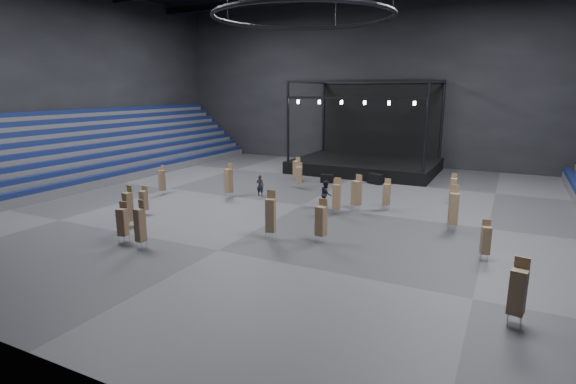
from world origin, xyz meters
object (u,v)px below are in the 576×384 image
at_px(chair_stack_4, 128,206).
at_px(flight_case_left, 327,179).
at_px(chair_stack_11, 356,192).
at_px(chair_stack_8, 518,290).
at_px(chair_stack_3, 299,175).
at_px(chair_stack_13, 337,196).
at_px(chair_stack_6, 321,220).
at_px(chair_stack_12, 453,188).
at_px(chair_stack_5, 140,224).
at_px(crew_member, 326,194).
at_px(chair_stack_7, 297,168).
at_px(man_center, 260,185).
at_px(chair_stack_16, 453,208).
at_px(chair_stack_2, 144,200).
at_px(chair_stack_10, 162,180).
at_px(flight_case_right, 377,179).
at_px(chair_stack_15, 229,180).
at_px(stage, 368,156).
at_px(flight_case_mid, 375,179).
at_px(chair_stack_9, 271,214).
at_px(chair_stack_0, 486,240).
at_px(chair_stack_14, 123,221).
at_px(chair_stack_1, 387,194).

bearing_deg(chair_stack_4, flight_case_left, 79.96).
bearing_deg(chair_stack_11, chair_stack_8, -26.11).
distance_m(chair_stack_3, chair_stack_13, 8.73).
bearing_deg(flight_case_left, chair_stack_6, -69.42).
bearing_deg(chair_stack_12, chair_stack_11, -142.37).
distance_m(chair_stack_5, crew_member, 13.54).
bearing_deg(chair_stack_7, man_center, -75.88).
bearing_deg(chair_stack_5, chair_stack_11, 64.03).
bearing_deg(chair_stack_16, chair_stack_4, -171.45).
distance_m(chair_stack_2, chair_stack_10, 6.00).
relative_size(flight_case_right, chair_stack_7, 0.49).
height_order(flight_case_right, chair_stack_3, chair_stack_3).
bearing_deg(chair_stack_12, chair_stack_6, -119.73).
relative_size(chair_stack_13, chair_stack_15, 0.94).
height_order(stage, flight_case_mid, stage).
height_order(chair_stack_13, man_center, chair_stack_13).
distance_m(chair_stack_9, chair_stack_10, 14.17).
bearing_deg(chair_stack_16, chair_stack_0, -80.07).
relative_size(chair_stack_7, chair_stack_11, 0.85).
bearing_deg(chair_stack_7, chair_stack_11, -29.09).
distance_m(flight_case_left, chair_stack_2, 17.04).
distance_m(chair_stack_9, chair_stack_14, 8.16).
bearing_deg(chair_stack_8, chair_stack_13, 146.18).
distance_m(stage, chair_stack_15, 17.64).
bearing_deg(chair_stack_16, chair_stack_13, 162.82).
height_order(chair_stack_7, chair_stack_11, chair_stack_11).
relative_size(chair_stack_5, chair_stack_15, 0.96).
xyz_separation_m(flight_case_right, chair_stack_16, (7.89, -11.75, 1.07)).
xyz_separation_m(chair_stack_13, chair_stack_15, (-9.29, 0.97, 0.09)).
height_order(flight_case_mid, chair_stack_6, chair_stack_6).
relative_size(flight_case_right, chair_stack_12, 0.49).
bearing_deg(chair_stack_7, chair_stack_4, -85.92).
relative_size(chair_stack_8, chair_stack_9, 0.90).
bearing_deg(man_center, chair_stack_0, 148.67).
bearing_deg(chair_stack_5, chair_stack_8, 6.90).
bearing_deg(chair_stack_14, crew_member, 45.16).
xyz_separation_m(chair_stack_0, chair_stack_4, (-19.93, -3.75, 0.24)).
bearing_deg(crew_member, flight_case_right, -27.62).
xyz_separation_m(chair_stack_6, chair_stack_14, (-9.81, -4.81, -0.09)).
height_order(flight_case_right, chair_stack_9, chair_stack_9).
bearing_deg(stage, flight_case_right, -65.73).
bearing_deg(chair_stack_12, flight_case_right, 140.92).
height_order(flight_case_mid, chair_stack_9, chair_stack_9).
height_order(chair_stack_12, chair_stack_14, chair_stack_14).
relative_size(chair_stack_7, man_center, 1.30).
distance_m(chair_stack_6, man_center, 11.87).
bearing_deg(chair_stack_1, stage, 111.40).
bearing_deg(chair_stack_7, chair_stack_6, -46.00).
relative_size(chair_stack_3, chair_stack_5, 0.84).
height_order(flight_case_right, chair_stack_8, chair_stack_8).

